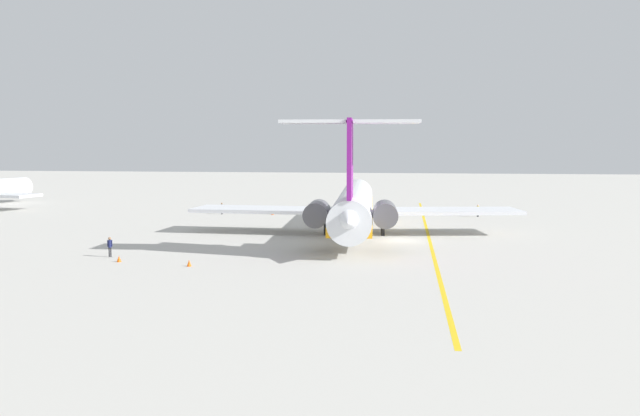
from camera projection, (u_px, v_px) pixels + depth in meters
ground at (401, 240)px, 72.14m from camera, size 359.37×359.37×0.00m
main_jetliner at (354, 205)px, 75.96m from camera, size 42.95×38.06×12.50m
ground_crew_near_nose at (222, 207)px, 99.70m from camera, size 0.33×0.33×1.72m
ground_crew_near_tail at (110, 244)px, 61.26m from camera, size 0.29×0.47×1.84m
ground_crew_portside at (478, 209)px, 95.92m from camera, size 0.28×0.39×1.77m
safety_cone_nose at (273, 213)px, 99.04m from camera, size 0.40×0.40×0.55m
safety_cone_wingtip at (119, 259)px, 58.77m from camera, size 0.40×0.40×0.55m
safety_cone_tail at (189, 263)px, 56.59m from camera, size 0.40×0.40×0.55m
taxiway_centreline at (428, 235)px, 76.23m from camera, size 87.00×2.49×0.01m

